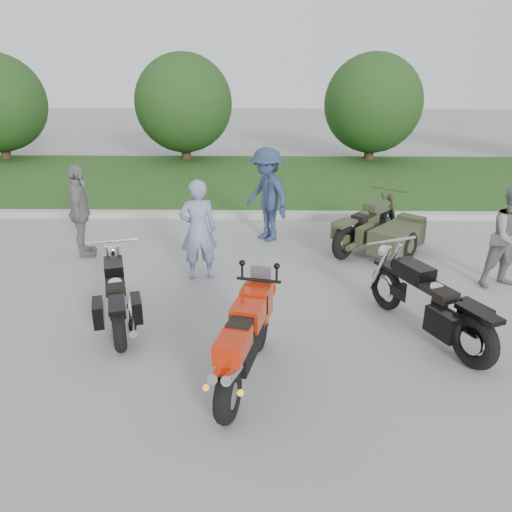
{
  "coord_description": "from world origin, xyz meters",
  "views": [
    {
      "loc": [
        0.03,
        -5.75,
        3.47
      ],
      "look_at": [
        -0.09,
        1.27,
        0.8
      ],
      "focal_mm": 35.0,
      "sensor_mm": 36.0,
      "label": 1
    }
  ],
  "objects_px": {
    "cruiser_right": "(432,306)",
    "cruiser_sidecar": "(383,233)",
    "person_stripe": "(198,230)",
    "person_back": "(80,211)",
    "cruiser_left": "(117,298)",
    "person_grey": "(512,238)",
    "sportbike_red": "(244,340)",
    "person_denim": "(267,195)"
  },
  "relations": [
    {
      "from": "cruiser_right",
      "to": "cruiser_sidecar",
      "type": "relative_size",
      "value": 1.05
    },
    {
      "from": "person_stripe",
      "to": "person_back",
      "type": "xyz_separation_m",
      "value": [
        -2.39,
        1.06,
        0.02
      ]
    },
    {
      "from": "cruiser_left",
      "to": "person_grey",
      "type": "height_order",
      "value": "person_grey"
    },
    {
      "from": "sportbike_red",
      "to": "cruiser_left",
      "type": "distance_m",
      "value": 2.29
    },
    {
      "from": "cruiser_right",
      "to": "person_stripe",
      "type": "distance_m",
      "value": 3.95
    },
    {
      "from": "cruiser_left",
      "to": "person_denim",
      "type": "distance_m",
      "value": 4.42
    },
    {
      "from": "cruiser_sidecar",
      "to": "person_denim",
      "type": "relative_size",
      "value": 1.11
    },
    {
      "from": "sportbike_red",
      "to": "person_grey",
      "type": "xyz_separation_m",
      "value": [
        4.26,
        2.83,
        0.29
      ]
    },
    {
      "from": "cruiser_left",
      "to": "person_grey",
      "type": "bearing_deg",
      "value": -3.68
    },
    {
      "from": "cruiser_sidecar",
      "to": "person_stripe",
      "type": "height_order",
      "value": "person_stripe"
    },
    {
      "from": "cruiser_right",
      "to": "person_back",
      "type": "height_order",
      "value": "person_back"
    },
    {
      "from": "person_stripe",
      "to": "person_grey",
      "type": "distance_m",
      "value": 5.17
    },
    {
      "from": "sportbike_red",
      "to": "cruiser_left",
      "type": "bearing_deg",
      "value": 156.27
    },
    {
      "from": "cruiser_sidecar",
      "to": "person_grey",
      "type": "height_order",
      "value": "person_grey"
    },
    {
      "from": "person_grey",
      "to": "person_back",
      "type": "xyz_separation_m",
      "value": [
        -7.55,
        1.34,
        0.03
      ]
    },
    {
      "from": "cruiser_right",
      "to": "sportbike_red",
      "type": "bearing_deg",
      "value": 179.61
    },
    {
      "from": "sportbike_red",
      "to": "cruiser_left",
      "type": "relative_size",
      "value": 0.95
    },
    {
      "from": "person_stripe",
      "to": "person_grey",
      "type": "bearing_deg",
      "value": 164.83
    },
    {
      "from": "person_denim",
      "to": "person_back",
      "type": "bearing_deg",
      "value": -111.16
    },
    {
      "from": "cruiser_left",
      "to": "cruiser_sidecar",
      "type": "height_order",
      "value": "cruiser_sidecar"
    },
    {
      "from": "sportbike_red",
      "to": "cruiser_right",
      "type": "distance_m",
      "value": 2.7
    },
    {
      "from": "sportbike_red",
      "to": "person_stripe",
      "type": "xyz_separation_m",
      "value": [
        -0.9,
        3.11,
        0.3
      ]
    },
    {
      "from": "sportbike_red",
      "to": "person_grey",
      "type": "relative_size",
      "value": 1.17
    },
    {
      "from": "person_grey",
      "to": "person_back",
      "type": "relative_size",
      "value": 0.96
    },
    {
      "from": "person_stripe",
      "to": "person_back",
      "type": "distance_m",
      "value": 2.62
    },
    {
      "from": "sportbike_red",
      "to": "person_stripe",
      "type": "height_order",
      "value": "person_stripe"
    },
    {
      "from": "person_denim",
      "to": "person_stripe",
      "type": "bearing_deg",
      "value": -66.52
    },
    {
      "from": "cruiser_left",
      "to": "person_stripe",
      "type": "relative_size",
      "value": 1.22
    },
    {
      "from": "cruiser_sidecar",
      "to": "person_denim",
      "type": "height_order",
      "value": "person_denim"
    },
    {
      "from": "person_stripe",
      "to": "person_grey",
      "type": "relative_size",
      "value": 1.01
    },
    {
      "from": "person_back",
      "to": "person_stripe",
      "type": "bearing_deg",
      "value": -128.93
    },
    {
      "from": "person_back",
      "to": "person_grey",
      "type": "bearing_deg",
      "value": -115.11
    },
    {
      "from": "person_stripe",
      "to": "person_back",
      "type": "bearing_deg",
      "value": -35.94
    },
    {
      "from": "cruiser_left",
      "to": "person_stripe",
      "type": "distance_m",
      "value": 2.04
    },
    {
      "from": "cruiser_right",
      "to": "cruiser_sidecar",
      "type": "distance_m",
      "value": 3.25
    },
    {
      "from": "cruiser_sidecar",
      "to": "person_back",
      "type": "distance_m",
      "value": 5.85
    },
    {
      "from": "cruiser_right",
      "to": "person_grey",
      "type": "xyz_separation_m",
      "value": [
        1.79,
        1.74,
        0.39
      ]
    },
    {
      "from": "cruiser_right",
      "to": "cruiser_sidecar",
      "type": "height_order",
      "value": "cruiser_right"
    },
    {
      "from": "cruiser_left",
      "to": "cruiser_sidecar",
      "type": "xyz_separation_m",
      "value": [
        4.38,
        2.99,
        -0.0
      ]
    },
    {
      "from": "cruiser_right",
      "to": "person_back",
      "type": "bearing_deg",
      "value": 127.66
    },
    {
      "from": "sportbike_red",
      "to": "cruiser_sidecar",
      "type": "relative_size",
      "value": 0.93
    },
    {
      "from": "cruiser_left",
      "to": "person_back",
      "type": "distance_m",
      "value": 3.21
    }
  ]
}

